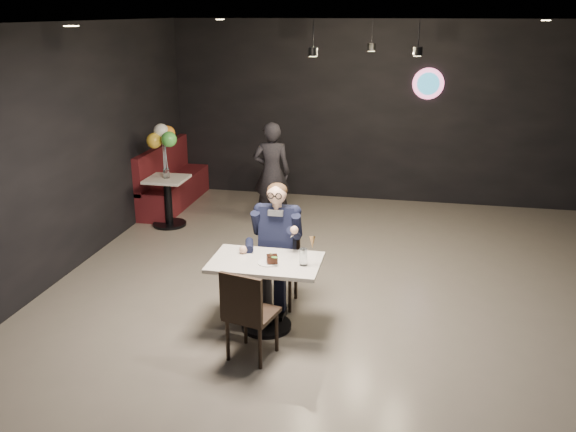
% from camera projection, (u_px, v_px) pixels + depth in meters
% --- Properties ---
extents(floor, '(9.00, 9.00, 0.00)m').
position_uv_depth(floor, '(342.00, 320.00, 6.46)').
color(floor, slate).
rests_on(floor, ground).
extents(wall_sign, '(0.50, 0.06, 0.50)m').
position_uv_depth(wall_sign, '(428.00, 84.00, 9.81)').
color(wall_sign, pink).
rests_on(wall_sign, floor).
extents(pendant_lights, '(1.40, 1.20, 0.36)m').
position_uv_depth(pendant_lights, '(369.00, 31.00, 7.39)').
color(pendant_lights, black).
rests_on(pendant_lights, floor).
extents(main_table, '(1.10, 0.70, 0.75)m').
position_uv_depth(main_table, '(266.00, 295.00, 6.20)').
color(main_table, silver).
rests_on(main_table, floor).
extents(chair_far, '(0.42, 0.46, 0.92)m').
position_uv_depth(chair_far, '(278.00, 266.00, 6.68)').
color(chair_far, black).
rests_on(chair_far, floor).
extents(chair_near, '(0.52, 0.55, 0.92)m').
position_uv_depth(chair_near, '(252.00, 312.00, 5.66)').
color(chair_near, black).
rests_on(chair_near, floor).
extents(seated_man, '(0.60, 0.80, 1.44)m').
position_uv_depth(seated_man, '(278.00, 244.00, 6.60)').
color(seated_man, black).
rests_on(seated_man, floor).
extents(dessert_plate, '(0.21, 0.21, 0.01)m').
position_uv_depth(dessert_plate, '(268.00, 263.00, 6.01)').
color(dessert_plate, white).
rests_on(dessert_plate, main_table).
extents(cake_slice, '(0.13, 0.11, 0.07)m').
position_uv_depth(cake_slice, '(272.00, 259.00, 5.98)').
color(cake_slice, black).
rests_on(cake_slice, dessert_plate).
extents(mint_leaf, '(0.07, 0.04, 0.01)m').
position_uv_depth(mint_leaf, '(275.00, 257.00, 5.91)').
color(mint_leaf, '#33822A').
rests_on(mint_leaf, cake_slice).
extents(sundae_glass, '(0.08, 0.08, 0.17)m').
position_uv_depth(sundae_glass, '(303.00, 257.00, 5.94)').
color(sundae_glass, silver).
rests_on(sundae_glass, main_table).
extents(wafer_cone, '(0.07, 0.07, 0.12)m').
position_uv_depth(wafer_cone, '(312.00, 242.00, 5.89)').
color(wafer_cone, tan).
rests_on(wafer_cone, sundae_glass).
extents(booth_bench, '(0.51, 2.03, 1.01)m').
position_uv_depth(booth_bench, '(174.00, 176.00, 10.14)').
color(booth_bench, '#3F0D10').
rests_on(booth_bench, floor).
extents(side_table, '(0.58, 0.58, 0.73)m').
position_uv_depth(side_table, '(168.00, 203.00, 9.20)').
color(side_table, silver).
rests_on(side_table, floor).
extents(balloon_vase, '(0.09, 0.09, 0.14)m').
position_uv_depth(balloon_vase, '(166.00, 173.00, 9.06)').
color(balloon_vase, silver).
rests_on(balloon_vase, side_table).
extents(balloon_bunch, '(0.42, 0.42, 0.68)m').
position_uv_depth(balloon_bunch, '(165.00, 145.00, 8.92)').
color(balloon_bunch, yellow).
rests_on(balloon_bunch, balloon_vase).
extents(passerby, '(0.62, 0.46, 1.55)m').
position_uv_depth(passerby, '(272.00, 173.00, 9.26)').
color(passerby, black).
rests_on(passerby, floor).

